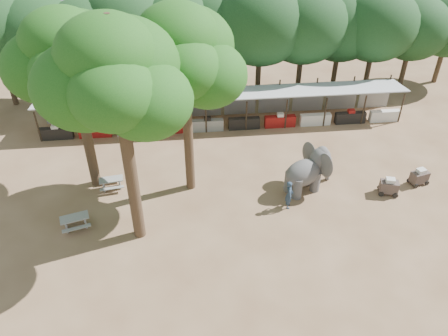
{
  "coord_description": "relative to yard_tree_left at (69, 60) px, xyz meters",
  "views": [
    {
      "loc": [
        -3.27,
        -16.01,
        16.99
      ],
      "look_at": [
        -1.0,
        5.0,
        2.0
      ],
      "focal_mm": 35.0,
      "sensor_mm": 36.0,
      "label": 1
    }
  ],
  "objects": [
    {
      "name": "elephant",
      "position": [
        13.4,
        -2.12,
        -6.81
      ],
      "size": [
        3.71,
        2.95,
        2.78
      ],
      "rotation": [
        0.0,
        0.0,
        0.43
      ],
      "color": "#464343",
      "rests_on": "ground"
    },
    {
      "name": "cart_front",
      "position": [
        18.24,
        -3.2,
        -7.63
      ],
      "size": [
        1.34,
        1.06,
        1.15
      ],
      "rotation": [
        0.0,
        0.0,
        -0.28
      ],
      "color": "#3D2E2A",
      "rests_on": "ground"
    },
    {
      "name": "picnic_table_near",
      "position": [
        -0.46,
        -4.27,
        -7.7
      ],
      "size": [
        1.86,
        1.76,
        0.77
      ],
      "rotation": [
        0.0,
        0.0,
        0.28
      ],
      "color": "gray",
      "rests_on": "ground"
    },
    {
      "name": "ground",
      "position": [
        9.13,
        -7.19,
        -8.2
      ],
      "size": [
        100.0,
        100.0,
        0.0
      ],
      "primitive_type": "plane",
      "color": "brown",
      "rests_on": "ground"
    },
    {
      "name": "yard_tree_left",
      "position": [
        0.0,
        0.0,
        0.0
      ],
      "size": [
        7.1,
        6.9,
        11.02
      ],
      "color": "#332316",
      "rests_on": "ground"
    },
    {
      "name": "yard_tree_back",
      "position": [
        6.0,
        -1.0,
        0.34
      ],
      "size": [
        7.1,
        6.9,
        11.36
      ],
      "color": "#332316",
      "rests_on": "ground"
    },
    {
      "name": "cart_back",
      "position": [
        20.58,
        -2.44,
        -7.64
      ],
      "size": [
        1.32,
        1.04,
        1.14
      ],
      "rotation": [
        0.0,
        0.0,
        0.26
      ],
      "color": "#3D2E2A",
      "rests_on": "ground"
    },
    {
      "name": "backdrop_trees",
      "position": [
        9.13,
        11.81,
        -2.69
      ],
      "size": [
        46.46,
        5.95,
        8.33
      ],
      "color": "#332316",
      "rests_on": "ground"
    },
    {
      "name": "yard_tree_center",
      "position": [
        3.0,
        -5.0,
        1.01
      ],
      "size": [
        7.1,
        6.9,
        12.04
      ],
      "color": "#332316",
      "rests_on": "ground"
    },
    {
      "name": "vendor_stalls",
      "position": [
        9.13,
        6.65,
        -7.02
      ],
      "size": [
        28.0,
        2.99,
        2.8
      ],
      "color": "#B0B3B8",
      "rests_on": "ground"
    },
    {
      "name": "handler",
      "position": [
        11.81,
        -3.76,
        -7.28
      ],
      "size": [
        0.56,
        0.74,
        1.84
      ],
      "primitive_type": "imported",
      "rotation": [
        0.0,
        0.0,
        1.37
      ],
      "color": "#26384C",
      "rests_on": "ground"
    },
    {
      "name": "picnic_table_far",
      "position": [
        1.19,
        -0.83,
        -7.72
      ],
      "size": [
        1.64,
        1.51,
        0.73
      ],
      "rotation": [
        0.0,
        0.0,
        0.14
      ],
      "color": "gray",
      "rests_on": "ground"
    }
  ]
}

